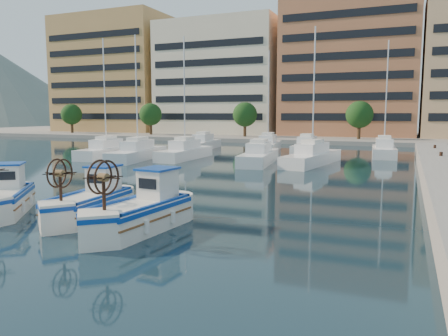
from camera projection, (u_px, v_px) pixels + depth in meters
ground at (117, 222)px, 17.48m from camera, size 300.00×300.00×0.00m
waterfront at (401, 72)px, 72.12m from camera, size 180.00×40.00×25.60m
yacht_marina at (261, 152)px, 43.62m from camera, size 38.81×23.55×11.50m
fishing_boat_a at (5, 197)px, 19.03m from camera, size 3.77×4.32×2.66m
fishing_boat_b at (91, 201)px, 18.12m from camera, size 2.09×4.37×2.68m
fishing_boat_c at (141, 210)px, 16.24m from camera, size 2.21×4.62×2.83m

